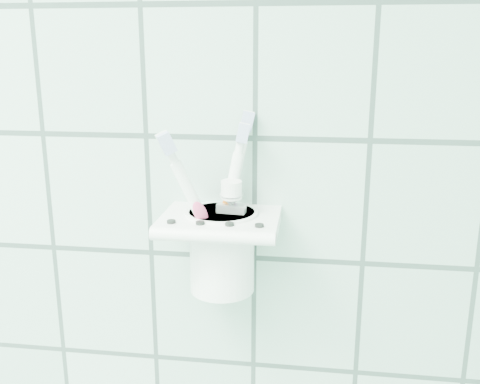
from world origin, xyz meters
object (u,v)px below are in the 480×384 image
object	(u,v)px
toothbrush_blue	(211,196)
toothbrush_pink	(234,203)
holder_bracket	(221,222)
toothpaste_tube	(230,224)
cup	(222,248)
toothbrush_orange	(210,206)

from	to	relation	value
toothbrush_blue	toothbrush_pink	bearing A→B (deg)	-41.05
holder_bracket	toothpaste_tube	world-z (taller)	toothpaste_tube
cup	toothbrush_blue	size ratio (longest dim) A/B	0.47
toothbrush_blue	toothbrush_orange	world-z (taller)	toothbrush_blue
toothbrush_orange	holder_bracket	bearing A→B (deg)	9.09
cup	toothbrush_blue	distance (m)	0.06
toothbrush_blue	toothbrush_orange	xyz separation A→B (m)	(0.00, -0.02, -0.01)
toothbrush_pink	toothbrush_blue	distance (m)	0.04
toothbrush_pink	cup	bearing A→B (deg)	128.21
toothbrush_pink	toothpaste_tube	size ratio (longest dim) A/B	1.54
toothbrush_pink	toothbrush_blue	xyz separation A→B (m)	(-0.03, 0.02, 0.00)
cup	toothbrush_orange	world-z (taller)	toothbrush_orange
toothbrush_orange	toothpaste_tube	xyz separation A→B (m)	(0.02, 0.01, -0.03)
holder_bracket	toothpaste_tube	bearing A→B (deg)	27.96
cup	toothbrush_orange	distance (m)	0.06
holder_bracket	toothbrush_blue	distance (m)	0.03
holder_bracket	toothbrush_orange	distance (m)	0.02
toothbrush_blue	toothpaste_tube	distance (m)	0.04
cup	toothbrush_pink	world-z (taller)	toothbrush_pink
cup	toothbrush_blue	xyz separation A→B (m)	(-0.01, 0.01, 0.06)
holder_bracket	cup	xyz separation A→B (m)	(0.00, 0.00, -0.03)
holder_bracket	toothbrush_orange	world-z (taller)	toothbrush_orange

